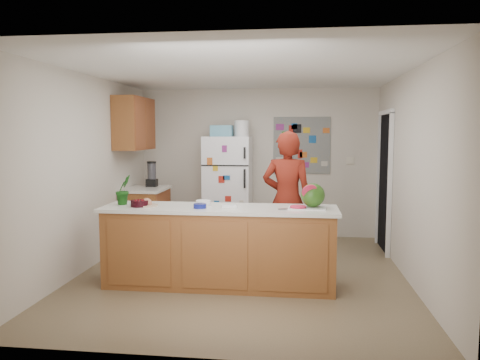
# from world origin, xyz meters

# --- Properties ---
(floor) EXTENTS (4.00, 4.50, 0.02)m
(floor) POSITION_xyz_m (0.00, 0.00, -0.01)
(floor) COLOR brown
(floor) RESTS_ON ground
(wall_back) EXTENTS (4.00, 0.02, 2.50)m
(wall_back) POSITION_xyz_m (0.00, 2.26, 1.25)
(wall_back) COLOR beige
(wall_back) RESTS_ON ground
(wall_left) EXTENTS (0.02, 4.50, 2.50)m
(wall_left) POSITION_xyz_m (-2.01, 0.00, 1.25)
(wall_left) COLOR beige
(wall_left) RESTS_ON ground
(wall_right) EXTENTS (0.02, 4.50, 2.50)m
(wall_right) POSITION_xyz_m (2.01, 0.00, 1.25)
(wall_right) COLOR beige
(wall_right) RESTS_ON ground
(ceiling) EXTENTS (4.00, 4.50, 0.02)m
(ceiling) POSITION_xyz_m (0.00, 0.00, 2.51)
(ceiling) COLOR white
(ceiling) RESTS_ON wall_back
(doorway) EXTENTS (0.03, 0.85, 2.04)m
(doorway) POSITION_xyz_m (1.99, 1.45, 1.02)
(doorway) COLOR black
(doorway) RESTS_ON ground
(peninsula_base) EXTENTS (2.60, 0.62, 0.88)m
(peninsula_base) POSITION_xyz_m (-0.20, -0.50, 0.44)
(peninsula_base) COLOR brown
(peninsula_base) RESTS_ON floor
(peninsula_top) EXTENTS (2.68, 0.70, 0.04)m
(peninsula_top) POSITION_xyz_m (-0.20, -0.50, 0.90)
(peninsula_top) COLOR silver
(peninsula_top) RESTS_ON peninsula_base
(side_counter_base) EXTENTS (0.60, 0.80, 0.86)m
(side_counter_base) POSITION_xyz_m (-1.69, 1.35, 0.43)
(side_counter_base) COLOR brown
(side_counter_base) RESTS_ON floor
(side_counter_top) EXTENTS (0.64, 0.84, 0.04)m
(side_counter_top) POSITION_xyz_m (-1.69, 1.35, 0.88)
(side_counter_top) COLOR silver
(side_counter_top) RESTS_ON side_counter_base
(upper_cabinets) EXTENTS (0.35, 1.00, 0.80)m
(upper_cabinets) POSITION_xyz_m (-1.82, 1.30, 1.90)
(upper_cabinets) COLOR brown
(upper_cabinets) RESTS_ON wall_left
(refrigerator) EXTENTS (0.75, 0.70, 1.70)m
(refrigerator) POSITION_xyz_m (-0.45, 1.88, 0.85)
(refrigerator) COLOR silver
(refrigerator) RESTS_ON floor
(fridge_top_bin) EXTENTS (0.35, 0.28, 0.18)m
(fridge_top_bin) POSITION_xyz_m (-0.55, 1.88, 1.79)
(fridge_top_bin) COLOR #5999B2
(fridge_top_bin) RESTS_ON refrigerator
(photo_collage) EXTENTS (0.95, 0.01, 0.95)m
(photo_collage) POSITION_xyz_m (0.75, 2.24, 1.55)
(photo_collage) COLOR slate
(photo_collage) RESTS_ON wall_back
(person) EXTENTS (0.70, 0.51, 1.78)m
(person) POSITION_xyz_m (0.55, 0.32, 0.89)
(person) COLOR maroon
(person) RESTS_ON floor
(blender_appliance) EXTENTS (0.14, 0.14, 0.38)m
(blender_appliance) POSITION_xyz_m (-1.64, 1.55, 1.09)
(blender_appliance) COLOR black
(blender_appliance) RESTS_ON side_counter_top
(cutting_board) EXTENTS (0.43, 0.34, 0.01)m
(cutting_board) POSITION_xyz_m (0.79, -0.47, 0.93)
(cutting_board) COLOR silver
(cutting_board) RESTS_ON peninsula_top
(watermelon) EXTENTS (0.27, 0.27, 0.27)m
(watermelon) POSITION_xyz_m (0.85, -0.45, 1.07)
(watermelon) COLOR #215813
(watermelon) RESTS_ON cutting_board
(watermelon_slice) EXTENTS (0.17, 0.17, 0.02)m
(watermelon_slice) POSITION_xyz_m (0.69, -0.52, 0.94)
(watermelon_slice) COLOR #DE3360
(watermelon_slice) RESTS_ON cutting_board
(cherry_bowl) EXTENTS (0.21, 0.21, 0.07)m
(cherry_bowl) POSITION_xyz_m (-1.11, -0.58, 0.96)
(cherry_bowl) COLOR black
(cherry_bowl) RESTS_ON peninsula_top
(white_bowl) EXTENTS (0.22, 0.22, 0.06)m
(white_bowl) POSITION_xyz_m (-0.40, -0.41, 0.95)
(white_bowl) COLOR white
(white_bowl) RESTS_ON peninsula_top
(cobalt_bowl) EXTENTS (0.17, 0.17, 0.05)m
(cobalt_bowl) POSITION_xyz_m (-0.40, -0.61, 0.95)
(cobalt_bowl) COLOR navy
(cobalt_bowl) RESTS_ON peninsula_top
(plate) EXTENTS (0.26, 0.26, 0.02)m
(plate) POSITION_xyz_m (-1.04, -0.52, 0.93)
(plate) COLOR beige
(plate) RESTS_ON peninsula_top
(paper_towel) EXTENTS (0.19, 0.18, 0.02)m
(paper_towel) POSITION_xyz_m (-0.08, -0.51, 0.93)
(paper_towel) COLOR white
(paper_towel) RESTS_ON peninsula_top
(keys) EXTENTS (0.11, 0.08, 0.01)m
(keys) POSITION_xyz_m (0.53, -0.61, 0.93)
(keys) COLOR gray
(keys) RESTS_ON peninsula_top
(potted_plant) EXTENTS (0.23, 0.24, 0.35)m
(potted_plant) POSITION_xyz_m (-1.35, -0.45, 1.09)
(potted_plant) COLOR #14430D
(potted_plant) RESTS_ON peninsula_top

